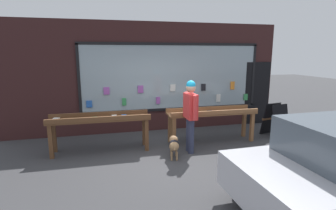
% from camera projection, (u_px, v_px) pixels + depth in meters
% --- Properties ---
extents(ground_plane, '(40.00, 40.00, 0.00)m').
position_uv_depth(ground_plane, '(167.00, 159.00, 6.05)').
color(ground_plane, '#38383A').
extents(shopfront_facade, '(8.43, 0.29, 3.31)m').
position_uv_depth(shopfront_facade, '(151.00, 78.00, 8.02)').
color(shopfront_facade, '#331919').
rests_on(shopfront_facade, ground_plane).
extents(display_table_left, '(2.42, 0.62, 0.94)m').
position_uv_depth(display_table_left, '(100.00, 122.00, 6.36)').
color(display_table_left, brown).
rests_on(display_table_left, ground_plane).
extents(display_table_right, '(2.42, 0.62, 0.93)m').
position_uv_depth(display_table_right, '(212.00, 115.00, 7.07)').
color(display_table_right, brown).
rests_on(display_table_right, ground_plane).
extents(person_browsing, '(0.23, 0.69, 1.77)m').
position_uv_depth(person_browsing, '(190.00, 110.00, 6.26)').
color(person_browsing, '#2D334C').
rests_on(person_browsing, ground_plane).
extents(small_dog, '(0.32, 0.62, 0.46)m').
position_uv_depth(small_dog, '(174.00, 144.00, 6.05)').
color(small_dog, '#99724C').
rests_on(small_dog, ground_plane).
extents(sandwich_board_sign, '(0.67, 0.71, 0.96)m').
position_uv_depth(sandwich_board_sign, '(275.00, 120.00, 7.61)').
color(sandwich_board_sign, black).
rests_on(sandwich_board_sign, ground_plane).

